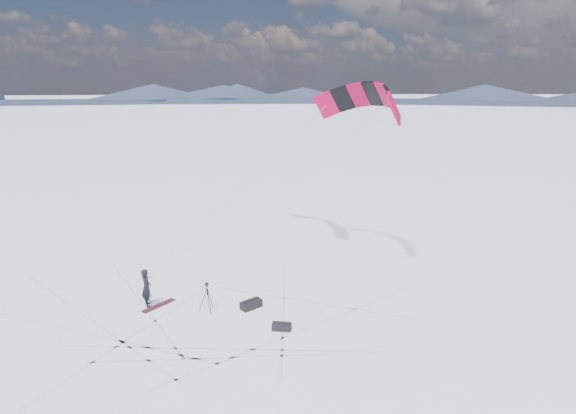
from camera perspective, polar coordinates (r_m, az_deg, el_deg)
name	(u,v)px	position (r m, az deg, el deg)	size (l,w,h in m)	color
ground	(192,321)	(20.67, -11.27, -13.06)	(1800.00, 1800.00, 0.00)	white
horizon_hills	(189,252)	(19.53, -11.67, -5.30)	(704.00, 704.00, 8.00)	black
snow_tracks	(182,331)	(19.94, -12.42, -14.15)	(17.62, 14.39, 0.01)	#ABB4D1
snowkiter	(148,306)	(22.42, -16.29, -11.15)	(0.62, 0.41, 1.70)	black
snowboard	(159,306)	(22.24, -15.07, -11.22)	(1.67, 0.31, 0.04)	maroon
tripod	(207,293)	(21.00, -9.56, -10.01)	(0.68, 0.63, 1.29)	black
gear_bag_a	(251,304)	(21.30, -4.40, -11.42)	(1.02, 0.70, 0.42)	black
gear_bag_b	(282,326)	(19.52, -0.76, -13.97)	(0.83, 0.70, 0.34)	black
power_kite	(365,100)	(25.33, 9.07, 12.38)	(12.69, 6.41, 8.36)	#B10332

